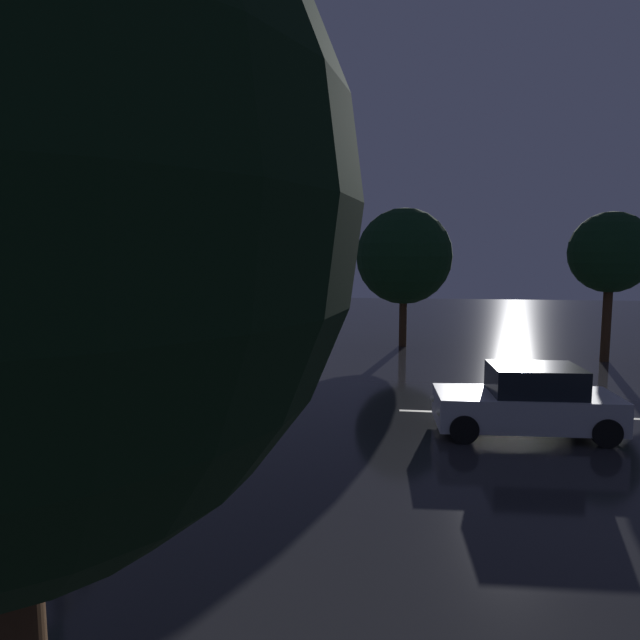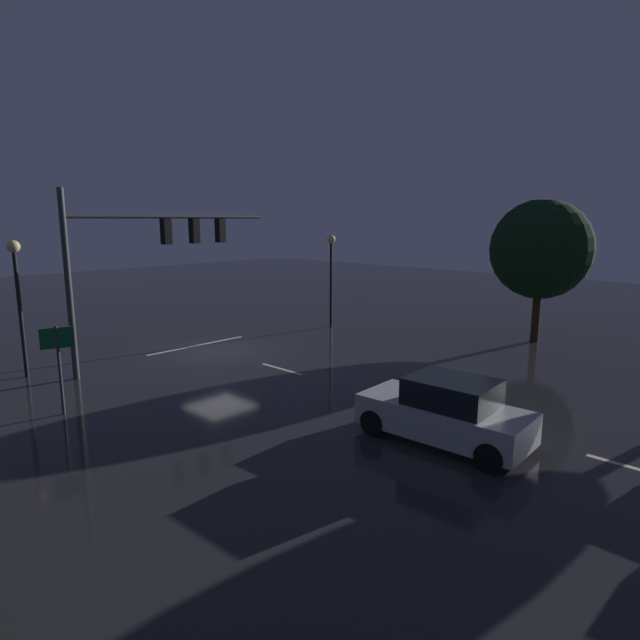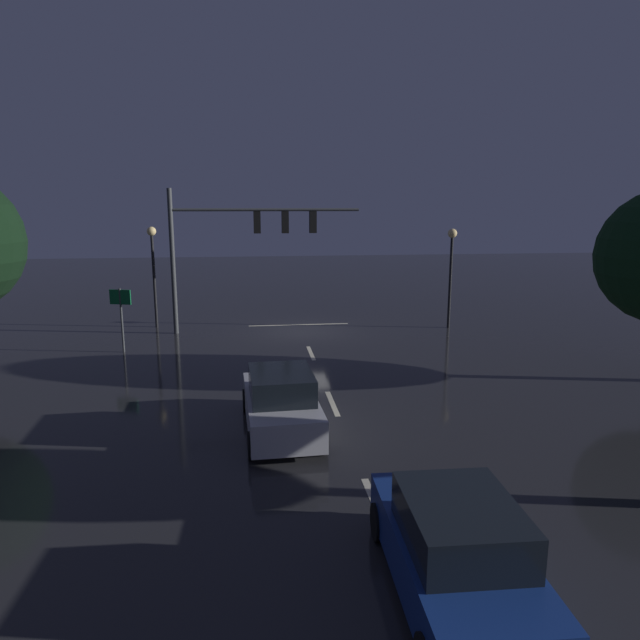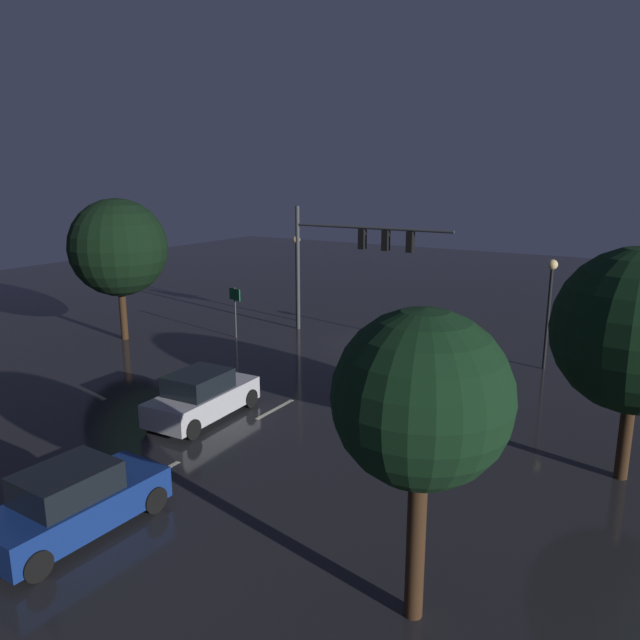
# 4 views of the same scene
# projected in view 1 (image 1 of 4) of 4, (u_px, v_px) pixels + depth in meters

# --- Properties ---
(ground_plane) EXTENTS (80.00, 80.00, 0.00)m
(ground_plane) POSITION_uv_depth(u_px,v_px,m) (103.00, 400.00, 17.14)
(ground_plane) COLOR #232326
(traffic_signal_assembly) EXTENTS (8.74, 0.47, 6.66)m
(traffic_signal_assembly) POSITION_uv_depth(u_px,v_px,m) (24.00, 246.00, 14.00)
(traffic_signal_assembly) COLOR #383A3D
(traffic_signal_assembly) RESTS_ON ground_plane
(lane_dash_far) EXTENTS (0.16, 2.20, 0.01)m
(lane_dash_far) POSITION_uv_depth(u_px,v_px,m) (231.00, 404.00, 16.62)
(lane_dash_far) COLOR beige
(lane_dash_far) RESTS_ON ground_plane
(lane_dash_mid) EXTENTS (0.16, 2.20, 0.01)m
(lane_dash_mid) POSITION_uv_depth(u_px,v_px,m) (439.00, 412.00, 15.83)
(lane_dash_mid) COLOR beige
(lane_dash_mid) RESTS_ON ground_plane
(stop_bar) EXTENTS (5.00, 0.16, 0.01)m
(stop_bar) POSITION_uv_depth(u_px,v_px,m) (54.00, 398.00, 17.35)
(stop_bar) COLOR beige
(stop_bar) RESTS_ON ground_plane
(car_approaching) EXTENTS (2.07, 4.43, 1.70)m
(car_approaching) POSITION_uv_depth(u_px,v_px,m) (527.00, 402.00, 13.84)
(car_approaching) COLOR #B7B7BC
(car_approaching) RESTS_ON ground_plane
(street_lamp_left_kerb) EXTENTS (0.44, 0.44, 4.81)m
(street_lamp_left_kerb) POSITION_uv_depth(u_px,v_px,m) (186.00, 278.00, 23.86)
(street_lamp_left_kerb) COLOR black
(street_lamp_left_kerb) RESTS_ON ground_plane
(route_sign) EXTENTS (0.88, 0.32, 2.64)m
(route_sign) POSITION_uv_depth(u_px,v_px,m) (26.00, 411.00, 9.07)
(route_sign) COLOR #383A3D
(route_sign) RESTS_ON ground_plane
(tree_left_near) EXTENTS (3.26, 3.26, 6.08)m
(tree_left_near) POSITION_uv_depth(u_px,v_px,m) (611.00, 253.00, 22.73)
(tree_left_near) COLOR #382314
(tree_left_near) RESTS_ON ground_plane
(tree_left_far) EXTENTS (4.50, 4.50, 6.52)m
(tree_left_far) POSITION_uv_depth(u_px,v_px,m) (404.00, 256.00, 26.54)
(tree_left_far) COLOR #382314
(tree_left_far) RESTS_ON ground_plane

